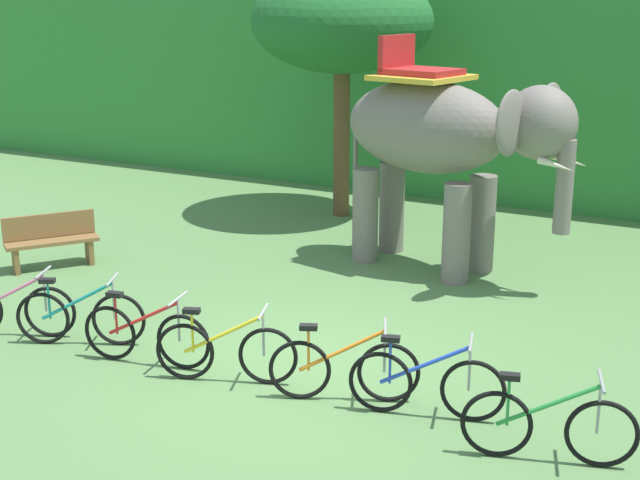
% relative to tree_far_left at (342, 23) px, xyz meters
% --- Properties ---
extents(ground_plane, '(80.00, 80.00, 0.00)m').
position_rel_tree_far_left_xyz_m(ground_plane, '(2.92, -6.86, -3.86)').
color(ground_plane, '#567F47').
extents(foliage_hedge, '(36.00, 6.00, 4.32)m').
position_rel_tree_far_left_xyz_m(foliage_hedge, '(2.92, 5.29, -1.70)').
color(foliage_hedge, '#338438').
rests_on(foliage_hedge, ground).
extents(tree_far_left, '(3.56, 3.56, 4.89)m').
position_rel_tree_far_left_xyz_m(tree_far_left, '(0.00, 0.00, 0.00)').
color(tree_far_left, brown).
rests_on(tree_far_left, ground).
extents(elephant, '(4.24, 2.40, 3.78)m').
position_rel_tree_far_left_xyz_m(elephant, '(3.06, -2.49, -1.66)').
color(elephant, slate).
rests_on(elephant, ground).
extents(bike_pink, '(1.59, 0.79, 0.92)m').
position_rel_tree_far_left_xyz_m(bike_pink, '(-0.91, -7.91, -3.47)').
color(bike_pink, black).
rests_on(bike_pink, ground).
extents(bike_teal, '(1.56, 0.83, 0.92)m').
position_rel_tree_far_left_xyz_m(bike_teal, '(0.09, -7.72, -3.47)').
color(bike_teal, black).
rests_on(bike_teal, ground).
extents(bike_red, '(1.69, 0.54, 0.92)m').
position_rel_tree_far_left_xyz_m(bike_red, '(1.24, -7.81, -3.47)').
color(bike_red, black).
rests_on(bike_red, ground).
extents(bike_yellow, '(1.62, 0.73, 0.92)m').
position_rel_tree_far_left_xyz_m(bike_yellow, '(2.40, -7.77, -3.47)').
color(bike_yellow, black).
rests_on(bike_yellow, ground).
extents(bike_orange, '(1.58, 0.80, 0.92)m').
position_rel_tree_far_left_xyz_m(bike_orange, '(3.85, -7.56, -3.47)').
color(bike_orange, black).
rests_on(bike_orange, ground).
extents(bike_blue, '(1.66, 0.63, 0.92)m').
position_rel_tree_far_left_xyz_m(bike_blue, '(4.81, -7.49, -3.47)').
color(bike_blue, black).
rests_on(bike_blue, ground).
extents(bike_green, '(1.65, 0.65, 0.92)m').
position_rel_tree_far_left_xyz_m(bike_green, '(6.21, -7.82, -3.47)').
color(bike_green, black).
rests_on(bike_green, ground).
extents(wooden_bench, '(1.20, 1.46, 0.89)m').
position_rel_tree_far_left_xyz_m(wooden_bench, '(-2.69, -5.40, -3.38)').
color(wooden_bench, brown).
rests_on(wooden_bench, ground).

